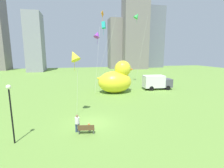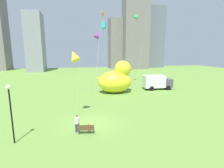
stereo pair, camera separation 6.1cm
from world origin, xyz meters
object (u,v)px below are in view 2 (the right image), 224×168
object	(u,v)px
kite_purple	(97,35)
kite_yellow	(74,56)
giant_inflatable_duck	(116,79)
park_bench	(86,129)
kite_orange	(103,18)
box_truck	(157,82)
person_adult	(77,122)
kite_green	(137,16)
person_child	(89,127)
kite_teal	(104,26)
lamppost	(10,103)

from	to	relation	value
kite_purple	kite_yellow	size ratio (longest dim) A/B	1.47
kite_yellow	giant_inflatable_duck	bearing A→B (deg)	54.48
park_bench	kite_orange	xyz separation A→B (m)	(5.25, 20.20, 13.58)
box_truck	person_adult	bearing A→B (deg)	-135.95
kite_green	kite_orange	xyz separation A→B (m)	(-7.99, -2.33, -1.27)
person_adult	box_truck	distance (m)	22.60
person_child	giant_inflatable_duck	bearing A→B (deg)	66.72
park_bench	box_truck	bearing A→B (deg)	46.50
person_adult	giant_inflatable_duck	xyz separation A→B (m)	(7.54, 14.82, 1.59)
giant_inflatable_duck	kite_green	bearing A→B (deg)	47.74
kite_purple	kite_teal	bearing A→B (deg)	-67.01
kite_purple	lamppost	bearing A→B (deg)	-118.03
kite_teal	giant_inflatable_duck	bearing A→B (deg)	-6.84
park_bench	lamppost	world-z (taller)	lamppost
box_truck	kite_orange	world-z (taller)	kite_orange
person_child	kite_teal	bearing A→B (deg)	74.58
kite_purple	kite_green	bearing A→B (deg)	26.91
person_child	kite_teal	distance (m)	19.59
lamppost	kite_yellow	world-z (taller)	kite_yellow
kite_purple	kite_yellow	bearing A→B (deg)	-109.10
park_bench	kite_green	size ratio (longest dim) A/B	0.10
person_child	kite_yellow	world-z (taller)	kite_yellow
kite_green	kite_yellow	size ratio (longest dim) A/B	2.07
park_bench	kite_orange	bearing A→B (deg)	75.44
kite_green	giant_inflatable_duck	bearing A→B (deg)	-132.26
box_truck	kite_green	world-z (taller)	kite_green
box_truck	kite_green	xyz separation A→B (m)	(-2.22, 6.24, 13.88)
person_adult	kite_yellow	world-z (taller)	kite_yellow
lamppost	kite_teal	size ratio (longest dim) A/B	0.39
giant_inflatable_duck	park_bench	bearing A→B (deg)	-113.68
giant_inflatable_duck	person_adult	bearing A→B (deg)	-116.96
person_adult	kite_teal	world-z (taller)	kite_teal
giant_inflatable_duck	box_truck	xyz separation A→B (m)	(8.71, 0.89, -1.09)
kite_yellow	kite_purple	bearing A→B (deg)	70.90
lamppost	box_truck	size ratio (longest dim) A/B	0.85
lamppost	kite_teal	bearing A→B (deg)	56.88
lamppost	kite_teal	distance (m)	20.93
person_adult	kite_orange	size ratio (longest dim) A/B	0.11
box_truck	giant_inflatable_duck	bearing A→B (deg)	-174.13
person_adult	kite_purple	bearing A→B (deg)	75.43
box_truck	kite_purple	size ratio (longest dim) A/B	0.51
park_bench	kite_purple	distance (m)	20.73
giant_inflatable_duck	kite_orange	world-z (taller)	kite_orange
park_bench	kite_yellow	bearing A→B (deg)	99.14
person_child	box_truck	distance (m)	22.00
person_adult	kite_green	world-z (taller)	kite_green
box_truck	kite_orange	distance (m)	16.69
person_adult	box_truck	xyz separation A→B (m)	(16.24, 15.71, 0.50)
person_child	lamppost	world-z (taller)	lamppost
person_adult	lamppost	distance (m)	5.78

